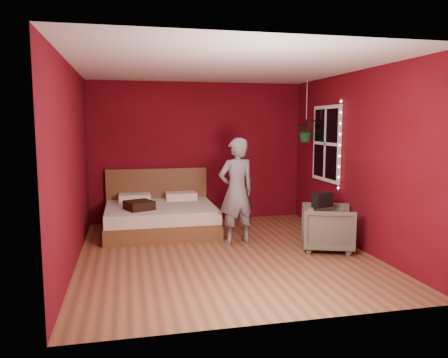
# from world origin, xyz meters

# --- Properties ---
(floor) EXTENTS (4.50, 4.50, 0.00)m
(floor) POSITION_xyz_m (0.00, 0.00, 0.00)
(floor) COLOR #975C3C
(floor) RESTS_ON ground
(room_walls) EXTENTS (4.04, 4.54, 2.62)m
(room_walls) POSITION_xyz_m (0.00, 0.00, 1.68)
(room_walls) COLOR maroon
(room_walls) RESTS_ON ground
(window) EXTENTS (0.05, 0.97, 1.27)m
(window) POSITION_xyz_m (1.97, 0.90, 1.50)
(window) COLOR white
(window) RESTS_ON room_walls
(fairy_lights) EXTENTS (0.04, 0.04, 1.45)m
(fairy_lights) POSITION_xyz_m (1.94, 0.37, 1.50)
(fairy_lights) COLOR silver
(fairy_lights) RESTS_ON room_walls
(bed) EXTENTS (1.84, 1.56, 1.01)m
(bed) POSITION_xyz_m (-0.78, 1.50, 0.26)
(bed) COLOR brown
(bed) RESTS_ON ground
(person) EXTENTS (0.67, 0.51, 1.62)m
(person) POSITION_xyz_m (0.31, 0.50, 0.81)
(person) COLOR slate
(person) RESTS_ON ground
(armchair) EXTENTS (0.92, 0.91, 0.66)m
(armchair) POSITION_xyz_m (1.52, -0.16, 0.33)
(armchair) COLOR #605C4B
(armchair) RESTS_ON ground
(handbag) EXTENTS (0.31, 0.22, 0.20)m
(handbag) POSITION_xyz_m (1.38, -0.23, 0.76)
(handbag) COLOR black
(handbag) RESTS_ON armchair
(throw_pillow) EXTENTS (0.52, 0.52, 0.14)m
(throw_pillow) POSITION_xyz_m (-1.14, 1.14, 0.53)
(throw_pillow) COLOR black
(throw_pillow) RESTS_ON bed
(hanging_plant) EXTENTS (0.42, 0.39, 1.09)m
(hanging_plant) POSITION_xyz_m (1.81, 1.39, 1.71)
(hanging_plant) COLOR silver
(hanging_plant) RESTS_ON room_walls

